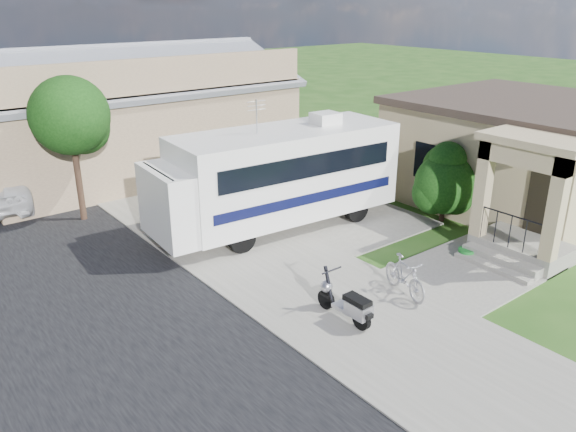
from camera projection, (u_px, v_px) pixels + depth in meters
ground at (367, 290)px, 13.77m from camera, size 120.00×120.00×0.00m
sidewalk_slab at (151, 193)px, 20.51m from camera, size 4.00×80.00×0.06m
driveway_slab at (298, 222)px, 17.92m from camera, size 7.00×6.00×0.05m
walk_slab at (475, 269)px, 14.76m from camera, size 4.00×3.00×0.05m
house at (521, 151)px, 19.30m from camera, size 9.47×7.80×3.54m
warehouse at (127, 120)px, 23.29m from camera, size 12.50×8.40×5.04m
street_tree_a at (73, 119)px, 17.10m from camera, size 2.44×2.40×4.58m
motorhome at (278, 174)px, 16.98m from camera, size 7.92×2.97×3.98m
shrub at (445, 181)px, 17.65m from camera, size 2.12×2.02×2.60m
scooter at (347, 304)px, 12.19m from camera, size 0.56×1.60×1.06m
bicycle at (405, 278)px, 13.30m from camera, size 0.81×1.64×0.95m
garden_hose at (466, 254)px, 15.47m from camera, size 0.45×0.45×0.20m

